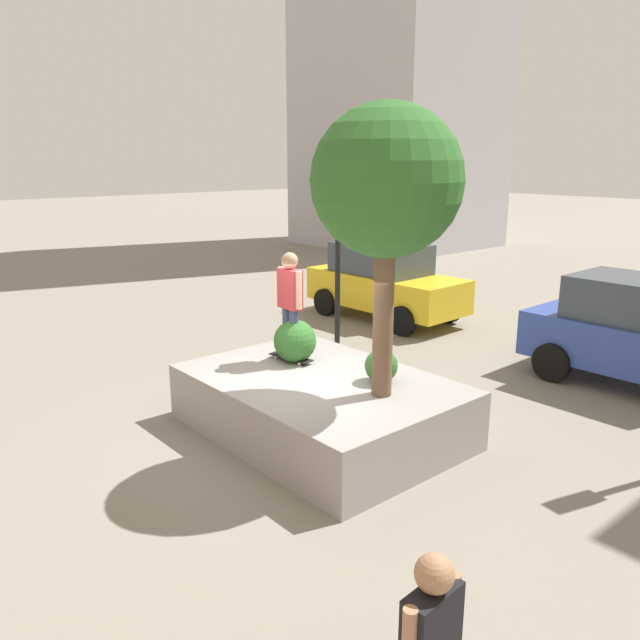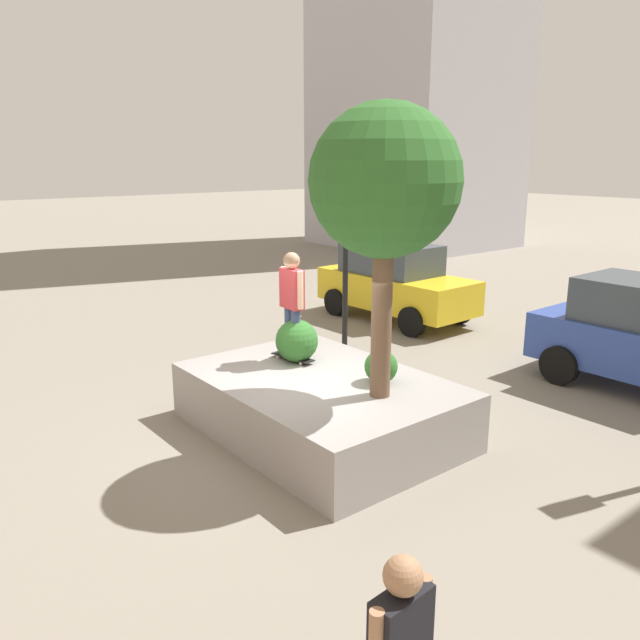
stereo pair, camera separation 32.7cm
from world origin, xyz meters
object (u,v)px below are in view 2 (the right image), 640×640
(planter_ledge, at_px, (320,405))
(traffic_light_median, at_px, (345,220))
(plaza_tree, at_px, (385,184))
(taxi_cab, at_px, (395,282))
(skateboarder, at_px, (292,297))
(skateboard, at_px, (293,357))

(planter_ledge, xyz_separation_m, traffic_light_median, (-3.22, 3.27, 2.37))
(plaza_tree, relative_size, taxi_cab, 0.92)
(plaza_tree, bearing_deg, planter_ledge, -169.14)
(planter_ledge, height_order, traffic_light_median, traffic_light_median)
(planter_ledge, distance_m, traffic_light_median, 5.16)
(taxi_cab, bearing_deg, traffic_light_median, -68.13)
(plaza_tree, height_order, skateboarder, plaza_tree)
(planter_ledge, bearing_deg, taxi_cab, 125.96)
(skateboarder, height_order, taxi_cab, skateboarder)
(traffic_light_median, bearing_deg, plaza_tree, -35.55)
(skateboard, distance_m, skateboarder, 1.00)
(skateboarder, distance_m, taxi_cab, 6.67)
(skateboarder, bearing_deg, skateboard, 153.43)
(planter_ledge, height_order, skateboarder, skateboarder)
(skateboard, bearing_deg, skateboarder, -26.57)
(traffic_light_median, bearing_deg, taxi_cab, 111.87)
(plaza_tree, distance_m, taxi_cab, 8.26)
(skateboard, height_order, skateboarder, skateboarder)
(plaza_tree, bearing_deg, skateboard, -178.97)
(planter_ledge, distance_m, skateboarder, 1.77)
(planter_ledge, relative_size, taxi_cab, 0.96)
(plaza_tree, relative_size, skateboarder, 2.30)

